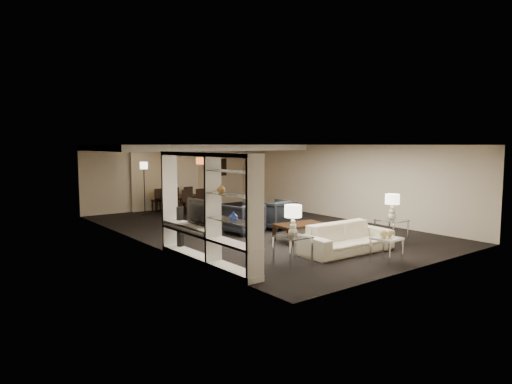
{
  "coord_description": "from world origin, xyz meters",
  "views": [
    {
      "loc": [
        -8.23,
        -10.67,
        2.52
      ],
      "look_at": [
        0.0,
        0.0,
        1.1
      ],
      "focal_mm": 32.0,
      "sensor_mm": 36.0,
      "label": 1
    }
  ],
  "objects": [
    {
      "name": "floor",
      "position": [
        0.0,
        0.0,
        0.0
      ],
      "size": [
        11.0,
        11.0,
        0.0
      ],
      "primitive_type": "plane",
      "color": "black",
      "rests_on": "ground"
    },
    {
      "name": "ceiling",
      "position": [
        0.0,
        0.0,
        2.5
      ],
      "size": [
        7.0,
        11.0,
        0.02
      ],
      "primitive_type": "cube",
      "color": "silver",
      "rests_on": "ground"
    },
    {
      "name": "wall_back",
      "position": [
        0.0,
        5.5,
        1.25
      ],
      "size": [
        7.0,
        0.02,
        2.5
      ],
      "primitive_type": "cube",
      "color": "beige",
      "rests_on": "ground"
    },
    {
      "name": "wall_front",
      "position": [
        0.0,
        -5.5,
        1.25
      ],
      "size": [
        7.0,
        0.02,
        2.5
      ],
      "primitive_type": "cube",
      "color": "beige",
      "rests_on": "ground"
    },
    {
      "name": "wall_left",
      "position": [
        -3.5,
        0.0,
        1.25
      ],
      "size": [
        0.02,
        11.0,
        2.5
      ],
      "primitive_type": "cube",
      "color": "beige",
      "rests_on": "ground"
    },
    {
      "name": "wall_right",
      "position": [
        3.5,
        0.0,
        1.25
      ],
      "size": [
        0.02,
        11.0,
        2.5
      ],
      "primitive_type": "cube",
      "color": "beige",
      "rests_on": "ground"
    },
    {
      "name": "ceiling_soffit",
      "position": [
        0.0,
        3.5,
        2.4
      ],
      "size": [
        7.0,
        4.0,
        0.2
      ],
      "primitive_type": "cube",
      "color": "silver",
      "rests_on": "ceiling"
    },
    {
      "name": "curtains",
      "position": [
        -0.9,
        5.42,
        1.2
      ],
      "size": [
        1.5,
        0.12,
        2.4
      ],
      "primitive_type": "cube",
      "color": "beige",
      "rests_on": "wall_back"
    },
    {
      "name": "door",
      "position": [
        0.7,
        5.47,
        1.05
      ],
      "size": [
        0.9,
        0.05,
        2.1
      ],
      "primitive_type": "cube",
      "color": "silver",
      "rests_on": "wall_back"
    },
    {
      "name": "painting",
      "position": [
        2.1,
        5.46,
        1.55
      ],
      "size": [
        0.95,
        0.04,
        0.65
      ],
      "primitive_type": "cube",
      "color": "#142D38",
      "rests_on": "wall_back"
    },
    {
      "name": "media_unit",
      "position": [
        -3.31,
        -2.6,
        1.18
      ],
      "size": [
        0.38,
        3.4,
        2.35
      ],
      "primitive_type": null,
      "color": "white",
      "rests_on": "wall_left"
    },
    {
      "name": "pendant_light",
      "position": [
        0.3,
        3.5,
        1.92
      ],
      "size": [
        0.52,
        0.52,
        0.24
      ],
      "primitive_type": "cylinder",
      "color": "#D8591E",
      "rests_on": "ceiling_soffit"
    },
    {
      "name": "sofa",
      "position": [
        -0.17,
        -3.7,
        0.34
      ],
      "size": [
        2.37,
        1.02,
        0.68
      ],
      "primitive_type": "imported",
      "rotation": [
        0.0,
        0.0,
        -0.05
      ],
      "color": "beige",
      "rests_on": "floor"
    },
    {
      "name": "coffee_table",
      "position": [
        -0.17,
        -2.1,
        0.23
      ],
      "size": [
        1.35,
        0.88,
        0.46
      ],
      "primitive_type": null,
      "rotation": [
        0.0,
        0.0,
        -0.11
      ],
      "color": "black",
      "rests_on": "floor"
    },
    {
      "name": "armchair_left",
      "position": [
        -0.77,
        -0.4,
        0.43
      ],
      "size": [
        1.04,
        1.06,
        0.86
      ],
      "primitive_type": "imported",
      "rotation": [
        0.0,
        0.0,
        3.27
      ],
      "color": "black",
      "rests_on": "floor"
    },
    {
      "name": "armchair_right",
      "position": [
        0.43,
        -0.4,
        0.43
      ],
      "size": [
        0.99,
        1.02,
        0.86
      ],
      "primitive_type": "imported",
      "rotation": [
        0.0,
        0.0,
        3.22
      ],
      "color": "black",
      "rests_on": "floor"
    },
    {
      "name": "side_table_left",
      "position": [
        -1.87,
        -3.7,
        0.3
      ],
      "size": [
        0.67,
        0.67,
        0.6
      ],
      "primitive_type": null,
      "rotation": [
        0.0,
        0.0,
        -0.06
      ],
      "color": "white",
      "rests_on": "floor"
    },
    {
      "name": "side_table_right",
      "position": [
        1.53,
        -3.7,
        0.3
      ],
      "size": [
        0.66,
        0.66,
        0.6
      ],
      "primitive_type": null,
      "rotation": [
        0.0,
        0.0,
        -0.04
      ],
      "color": "silver",
      "rests_on": "floor"
    },
    {
      "name": "table_lamp_left",
      "position": [
        -1.87,
        -3.7,
        0.93
      ],
      "size": [
        0.38,
        0.38,
        0.66
      ],
      "primitive_type": null,
      "rotation": [
        0.0,
        0.0,
        -0.05
      ],
      "color": "beige",
      "rests_on": "side_table_left"
    },
    {
      "name": "table_lamp_right",
      "position": [
        1.53,
        -3.7,
        0.93
      ],
      "size": [
        0.36,
        0.36,
        0.66
      ],
      "primitive_type": null,
      "rotation": [
        0.0,
        0.0,
        0.0
      ],
      "color": "beige",
      "rests_on": "side_table_right"
    },
    {
      "name": "marble_table",
      "position": [
        -0.17,
        -4.8,
        0.27
      ],
      "size": [
        0.55,
        0.55,
        0.53
      ],
      "primitive_type": null,
      "rotation": [
        0.0,
        0.0,
        0.04
      ],
      "color": "silver",
      "rests_on": "floor"
    },
    {
      "name": "gold_gourd_a",
      "position": [
        -0.27,
        -4.8,
        0.62
      ],
      "size": [
        0.17,
        0.17,
        0.17
      ],
      "primitive_type": "sphere",
      "color": "#CEBA6D",
      "rests_on": "marble_table"
    },
    {
      "name": "gold_gourd_b",
      "position": [
        -0.07,
        -4.8,
        0.61
      ],
      "size": [
        0.15,
        0.15,
        0.15
      ],
      "primitive_type": "sphere",
      "color": "#D2B96F",
      "rests_on": "marble_table"
    },
    {
      "name": "television",
      "position": [
        -3.28,
        -2.08,
        1.03
      ],
      "size": [
        0.99,
        0.13,
        0.57
      ],
      "primitive_type": "imported",
      "rotation": [
        0.0,
        0.0,
        1.57
      ],
      "color": "black",
      "rests_on": "media_unit"
    },
    {
      "name": "vase_blue",
      "position": [
        -3.31,
        -3.58,
        1.15
      ],
      "size": [
        0.17,
        0.17,
        0.18
      ],
      "primitive_type": "imported",
      "color": "navy",
      "rests_on": "media_unit"
    },
    {
      "name": "vase_amber",
      "position": [
        -3.31,
        -3.17,
        1.65
      ],
      "size": [
        0.17,
        0.17,
        0.17
      ],
      "primitive_type": "imported",
      "color": "#B3813B",
      "rests_on": "media_unit"
    },
    {
      "name": "floor_speaker",
      "position": [
        -3.2,
        -1.23,
        0.53
      ],
      "size": [
        0.15,
        0.15,
        1.06
      ],
      "primitive_type": "cube",
      "rotation": [
        0.0,
        0.0,
        0.38
      ],
      "color": "black",
      "rests_on": "floor"
    },
    {
      "name": "dining_table",
      "position": [
        -0.18,
        4.38,
        0.29
      ],
      "size": [
        1.68,
        0.94,
        0.59
      ],
      "primitive_type": "imported",
      "rotation": [
        0.0,
        0.0,
        0.0
      ],
      "color": "black",
      "rests_on": "floor"
    },
    {
      "name": "chair_nl",
      "position": [
        -0.78,
        3.73,
        0.44
      ],
      "size": [
        0.44,
        0.44,
        0.88
      ],
      "primitive_type": null,
      "rotation": [
        0.0,
        0.0,
        -0.09
      ],
      "color": "black",
      "rests_on": "floor"
    },
    {
      "name": "chair_nm",
      "position": [
        -0.18,
        3.73,
        0.44
      ],
      "size": [
        0.45,
        0.45,
        0.88
      ],
      "primitive_type": null,
      "rotation": [
        0.0,
        0.0,
        -0.12
      ],
      "color": "black",
      "rests_on": "floor"
    },
    {
      "name": "chair_nr",
      "position": [
        0.42,
        3.73,
        0.44
      ],
      "size": [
        0.46,
        0.46,
        0.88
      ],
      "primitive_type": null,
      "rotation": [
        0.0,
        0.0,
        0.14
      ],
      "color": "black",
      "rests_on": "floor"
    },
    {
      "name": "chair_fl",
      "position": [
        -0.78,
        5.03,
        0.44
      ],
      "size": [
        0.42,
        0.42,
        0.88
      ],
      "primitive_type": null,
      "rotation": [
        0.0,
        0.0,
        3.11
      ],
      "color": "black",
      "rests_on": "floor"
    },
    {
      "name": "chair_fm",
      "position": [
        -0.18,
        5.03,
        0.44
      ],
      "size": [
        0.41,
        0.41,
        0.88
      ],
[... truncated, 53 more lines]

